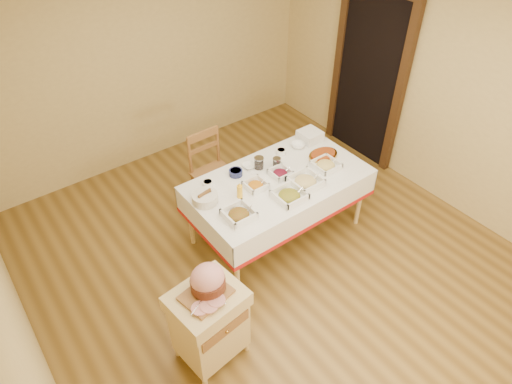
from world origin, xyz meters
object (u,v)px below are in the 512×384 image
(dining_chair, at_px, (212,172))
(bread_basket, at_px, (205,198))
(preserve_jar_left, at_px, (259,163))
(plate_stack, at_px, (310,136))
(ham_on_board, at_px, (207,281))
(butcher_cart, at_px, (209,321))
(mustard_bottle, at_px, (240,191))
(brass_platter, at_px, (323,155))
(dining_table, at_px, (278,191))
(preserve_jar_right, at_px, (277,163))

(dining_chair, relative_size, bread_basket, 3.86)
(preserve_jar_left, bearing_deg, plate_stack, 5.67)
(ham_on_board, bearing_deg, butcher_cart, -141.85)
(preserve_jar_left, distance_m, bread_basket, 0.74)
(mustard_bottle, xyz_separation_m, plate_stack, (1.20, 0.34, -0.02))
(preserve_jar_left, distance_m, brass_platter, 0.72)
(butcher_cart, height_order, bread_basket, bread_basket)
(ham_on_board, bearing_deg, dining_table, 30.44)
(preserve_jar_left, xyz_separation_m, brass_platter, (0.67, -0.25, -0.04))
(mustard_bottle, bearing_deg, ham_on_board, -137.35)
(dining_table, distance_m, preserve_jar_left, 0.35)
(bread_basket, distance_m, brass_platter, 1.41)
(butcher_cart, bearing_deg, brass_platter, 22.48)
(preserve_jar_left, xyz_separation_m, bread_basket, (-0.73, -0.12, -0.01))
(dining_chair, relative_size, brass_platter, 2.79)
(ham_on_board, distance_m, plate_stack, 2.33)
(dining_table, xyz_separation_m, bread_basket, (-0.78, 0.14, 0.21))
(preserve_jar_right, xyz_separation_m, brass_platter, (0.52, -0.15, -0.03))
(preserve_jar_left, distance_m, plate_stack, 0.78)
(butcher_cart, bearing_deg, bread_basket, 58.52)
(bread_basket, xyz_separation_m, brass_platter, (1.40, -0.13, -0.03))
(dining_table, xyz_separation_m, ham_on_board, (-1.32, -0.78, 0.29))
(preserve_jar_left, xyz_separation_m, mustard_bottle, (-0.43, -0.26, 0.02))
(ham_on_board, relative_size, preserve_jar_left, 2.93)
(butcher_cart, relative_size, bread_basket, 3.15)
(dining_table, xyz_separation_m, mustard_bottle, (-0.48, 0.00, 0.24))
(butcher_cart, distance_m, dining_chair, 1.92)
(ham_on_board, height_order, preserve_jar_left, ham_on_board)
(butcher_cart, bearing_deg, preserve_jar_right, 33.51)
(plate_stack, xyz_separation_m, brass_platter, (-0.10, -0.33, -0.04))
(mustard_bottle, bearing_deg, preserve_jar_right, 15.55)
(butcher_cart, bearing_deg, dining_chair, 56.54)
(dining_table, bearing_deg, preserve_jar_right, 57.05)
(dining_chair, xyz_separation_m, plate_stack, (1.02, -0.46, 0.32))
(mustard_bottle, bearing_deg, plate_stack, 15.72)
(butcher_cart, height_order, preserve_jar_right, preserve_jar_right)
(brass_platter, bearing_deg, dining_table, -178.76)
(ham_on_board, height_order, preserve_jar_right, ham_on_board)
(preserve_jar_left, distance_m, preserve_jar_right, 0.19)
(ham_on_board, relative_size, brass_platter, 1.11)
(dining_table, xyz_separation_m, dining_chair, (-0.30, 0.80, -0.10))
(dining_chair, bearing_deg, butcher_cart, -123.46)
(dining_chair, bearing_deg, ham_on_board, -122.99)
(butcher_cart, height_order, plate_stack, plate_stack)
(ham_on_board, distance_m, preserve_jar_right, 1.71)
(bread_basket, relative_size, brass_platter, 0.72)
(butcher_cart, distance_m, preserve_jar_right, 1.80)
(butcher_cart, xyz_separation_m, mustard_bottle, (0.88, 0.81, 0.39))
(brass_platter, bearing_deg, bread_basket, 174.71)
(butcher_cart, bearing_deg, mustard_bottle, 42.46)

